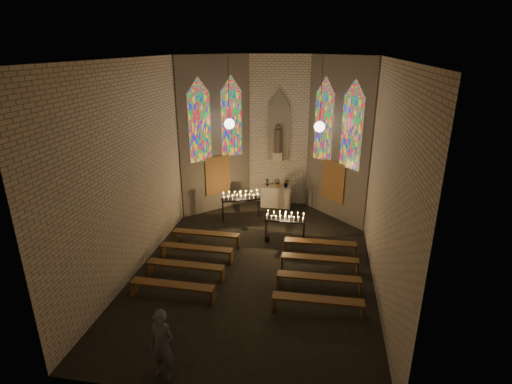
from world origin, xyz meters
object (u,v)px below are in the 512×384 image
visitor (162,345)px  votive_stand_left (241,197)px  altar (276,196)px  votive_stand_right (285,218)px  aisle_flower_pot (267,238)px

visitor → votive_stand_left: bearing=101.4°
altar → votive_stand_right: size_ratio=0.86×
votive_stand_right → altar: bearing=106.0°
aisle_flower_pot → visitor: visitor is taller
votive_stand_left → votive_stand_right: 2.79m
altar → aisle_flower_pot: 3.80m
aisle_flower_pot → altar: bearing=91.9°
visitor → votive_stand_right: bearing=85.1°
altar → visitor: (-1.28, -10.95, 0.40)m
altar → aisle_flower_pot: bearing=-88.1°
votive_stand_right → visitor: 7.61m
votive_stand_right → visitor: bearing=-102.3°
altar → visitor: visitor is taller
aisle_flower_pot → votive_stand_left: 2.59m
votive_stand_left → votive_stand_right: bearing=-60.4°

